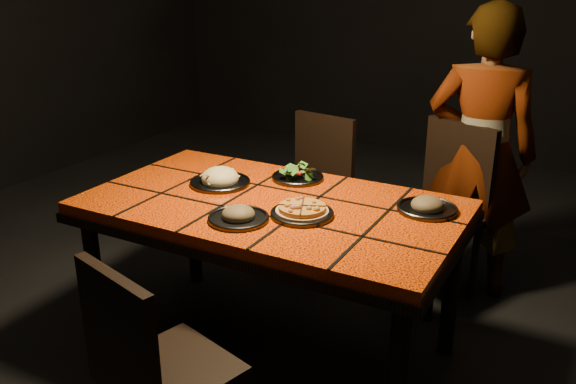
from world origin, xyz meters
The scene contains 11 objects.
room_shell centered at (0.00, 0.00, 1.50)m, with size 6.04×7.04×3.08m.
dining_table centered at (0.00, 0.00, 0.67)m, with size 1.62×0.92×0.75m.
chair_near centered at (0.04, -0.87, 0.49)m, with size 0.48×0.48×0.86m.
chair_far_left centered at (-0.24, 0.91, 0.51)m, with size 0.46×0.46×0.89m.
chair_far_right centered at (0.52, 0.90, 0.54)m, with size 0.56×0.56×0.94m.
diner centered at (0.66, 1.04, 0.78)m, with size 0.57×0.37×1.56m, color brown.
plate_pizza centered at (0.19, -0.08, 0.77)m, with size 0.28×0.28×0.04m.
plate_pasta centered at (-0.32, 0.08, 0.77)m, with size 0.28×0.28×0.09m.
plate_salad centered at (-0.03, 0.31, 0.78)m, with size 0.25×0.25×0.07m.
plate_mushroom_a centered at (-0.01, -0.24, 0.77)m, with size 0.25×0.25×0.08m.
plate_mushroom_b centered at (0.62, 0.22, 0.77)m, with size 0.25×0.25×0.08m.
Camera 1 is at (1.23, -2.11, 1.71)m, focal length 38.00 mm.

